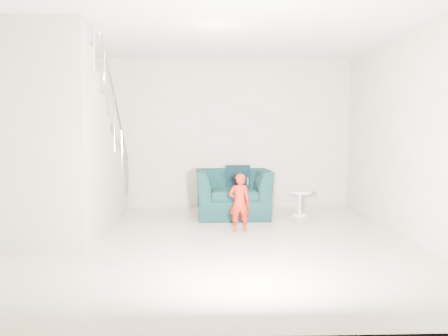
{
  "coord_description": "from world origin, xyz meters",
  "views": [
    {
      "loc": [
        -0.1,
        -5.9,
        1.41
      ],
      "look_at": [
        0.15,
        1.2,
        0.85
      ],
      "focal_mm": 38.0,
      "sensor_mm": 36.0,
      "label": 1
    }
  ],
  "objects_px": {
    "armchair": "(233,193)",
    "side_table": "(300,199)",
    "toddler": "(240,203)",
    "staircase": "(67,165)"
  },
  "relations": [
    {
      "from": "armchair",
      "to": "side_table",
      "type": "height_order",
      "value": "armchair"
    },
    {
      "from": "toddler",
      "to": "side_table",
      "type": "height_order",
      "value": "toddler"
    },
    {
      "from": "armchair",
      "to": "toddler",
      "type": "relative_size",
      "value": 1.46
    },
    {
      "from": "armchair",
      "to": "toddler",
      "type": "xyz_separation_m",
      "value": [
        0.03,
        -1.13,
        0.02
      ]
    },
    {
      "from": "armchair",
      "to": "side_table",
      "type": "distance_m",
      "value": 1.12
    },
    {
      "from": "toddler",
      "to": "staircase",
      "type": "relative_size",
      "value": 0.23
    },
    {
      "from": "side_table",
      "to": "staircase",
      "type": "xyz_separation_m",
      "value": [
        -3.43,
        -1.31,
        0.67
      ]
    },
    {
      "from": "armchair",
      "to": "staircase",
      "type": "xyz_separation_m",
      "value": [
        -2.31,
        -1.23,
        0.56
      ]
    },
    {
      "from": "side_table",
      "to": "staircase",
      "type": "relative_size",
      "value": 0.12
    },
    {
      "from": "armchair",
      "to": "staircase",
      "type": "height_order",
      "value": "staircase"
    }
  ]
}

